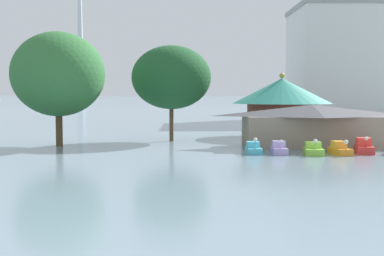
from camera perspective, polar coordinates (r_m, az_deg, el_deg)
The scene contains 10 objects.
pedal_boat_cyan at distance 47.62m, azimuth 6.96°, elevation -2.34°, with size 1.35×2.72×1.59m.
pedal_boat_lavender at distance 47.50m, azimuth 9.83°, elevation -2.34°, with size 1.40×2.33×1.44m.
pedal_boat_lime at distance 47.75m, azimuth 13.57°, elevation -2.38°, with size 1.96×3.05×1.55m.
pedal_boat_orange at distance 48.33m, azimuth 16.40°, elevation -2.32°, with size 1.75×2.75×1.47m.
pedal_boat_red at distance 50.19m, azimuth 18.88°, elevation -2.06°, with size 2.05×3.16×1.67m.
boathouse at distance 54.43m, azimuth 13.43°, elevation 0.35°, with size 15.24×6.89×4.45m.
green_roof_pavilion at distance 65.52m, azimuth 10.12°, elevation 2.85°, with size 12.65×12.65×8.24m.
shoreline_tree_tall_left at distance 55.37m, azimuth -14.91°, elevation 5.90°, with size 9.84×9.84×12.13m.
shoreline_tree_mid at distance 59.38m, azimuth -2.35°, elevation 5.74°, with size 9.33×9.33×11.23m.
background_building_block at distance 113.21m, azimuth 17.95°, elevation 6.97°, with size 26.22×19.44×23.94m.
Camera 1 is at (3.07, -13.68, 5.64)m, focal length 47.13 mm.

